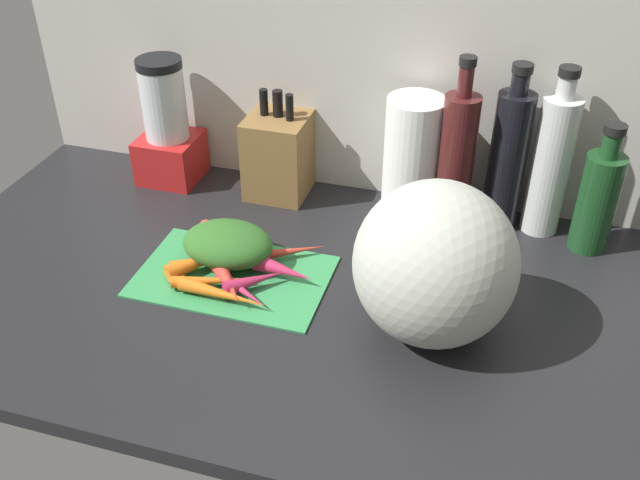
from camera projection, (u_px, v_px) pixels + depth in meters
ground_plane at (368, 306)px, 126.41cm from camera, size 170.00×80.00×3.00cm
wall_back at (420, 59)px, 138.94cm from camera, size 170.00×3.00×60.00cm
cutting_board at (233, 275)px, 130.66cm from camera, size 34.61×22.28×0.80cm
carrot_0 at (215, 281)px, 126.84cm from camera, size 15.32×7.43×2.31cm
carrot_1 at (283, 270)px, 128.43cm from camera, size 11.92×5.63×3.45cm
carrot_2 at (228, 282)px, 125.57cm from camera, size 10.28×11.41×3.38cm
carrot_3 at (254, 281)px, 126.34cm from camera, size 10.23×9.71×2.96cm
carrot_4 at (202, 261)px, 130.91cm from camera, size 11.26×12.63×3.20cm
carrot_5 at (241, 290)px, 124.69cm from camera, size 11.70×8.05×2.36cm
carrot_6 at (218, 248)px, 135.07cm from camera, size 13.18×14.90×2.39cm
carrot_7 at (290, 251)px, 134.26cm from camera, size 13.01×9.07×2.22cm
carrot_8 at (207, 261)px, 131.18cm from camera, size 12.49×10.97×2.87cm
carrot_9 at (222, 294)px, 123.35cm from camera, size 16.72×4.43×2.75cm
carrot_greens_pile at (228, 244)px, 131.93cm from camera, size 17.00×13.08×7.19cm
winter_squash at (435, 264)px, 111.37cm from camera, size 25.89×25.26×27.10cm
knife_block at (279, 153)px, 151.69cm from camera, size 12.55×14.28×22.98cm
blender_appliance at (167, 129)px, 154.61cm from camera, size 12.54×12.54×27.52cm
paper_towel_roll at (412, 160)px, 141.30cm from camera, size 11.40×11.40×25.52cm
bottle_0 at (456, 161)px, 136.70cm from camera, size 6.90×6.90×35.29cm
bottle_1 at (508, 159)px, 137.43cm from camera, size 7.17×7.17×33.65cm
bottle_2 at (551, 163)px, 135.99cm from camera, size 7.37×7.37×33.71cm
bottle_3 at (597, 199)px, 133.01cm from camera, size 7.28×7.28×25.73cm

